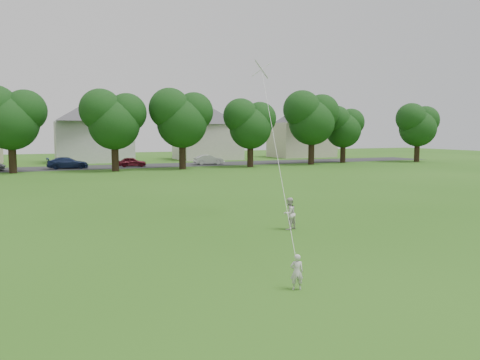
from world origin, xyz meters
name	(u,v)px	position (x,y,z in m)	size (l,w,h in m)	color
ground	(277,256)	(0.00, 0.00, 0.00)	(160.00, 160.00, 0.00)	#275713
street	(104,167)	(0.00, 42.00, 0.01)	(90.00, 7.00, 0.01)	#2D2D30
toddler	(297,272)	(-1.04, -3.05, 0.46)	(0.34, 0.22, 0.92)	beige
older_boy	(289,214)	(2.42, 3.47, 0.66)	(0.64, 0.50, 1.32)	silver
kite	(274,137)	(0.92, 2.02, 3.79)	(2.48, 5.68, 12.54)	white
tree_row	(97,113)	(-1.29, 35.96, 5.92)	(82.04, 8.11, 10.28)	black
parked_cars	(11,164)	(-9.51, 41.00, 0.62)	(45.22, 2.20, 1.28)	black
house_row	(90,123)	(-0.47, 52.00, 5.14)	(76.58, 14.22, 10.44)	silver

